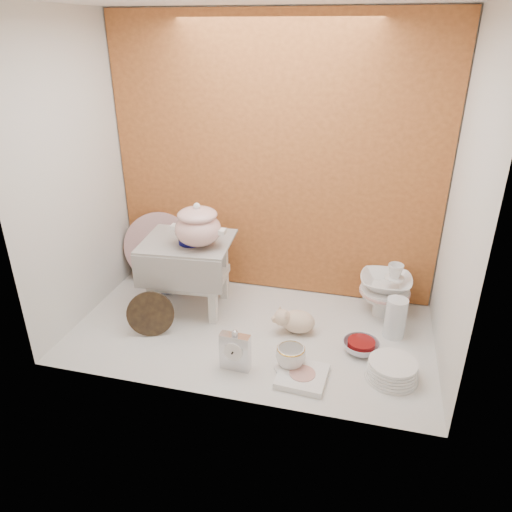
{
  "coord_description": "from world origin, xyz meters",
  "views": [
    {
      "loc": [
        0.53,
        -1.99,
        1.4
      ],
      "look_at": [
        0.02,
        0.02,
        0.42
      ],
      "focal_mm": 33.85,
      "sensor_mm": 36.0,
      "label": 1
    }
  ],
  "objects_px": {
    "soup_tureen": "(198,225)",
    "mantel_clock": "(235,350)",
    "step_stool": "(190,275)",
    "porcelain_tower": "(385,289)",
    "plush_pig": "(298,321)",
    "floral_platter": "(160,247)",
    "dinner_plate_stack": "(392,370)",
    "crystal_bowl": "(361,347)",
    "blue_white_vase": "(167,271)",
    "gold_rim_teacup": "(291,357)"
  },
  "relations": [
    {
      "from": "floral_platter",
      "to": "mantel_clock",
      "type": "bearing_deg",
      "value": -46.57
    },
    {
      "from": "gold_rim_teacup",
      "to": "dinner_plate_stack",
      "type": "bearing_deg",
      "value": 5.28
    },
    {
      "from": "porcelain_tower",
      "to": "dinner_plate_stack",
      "type": "bearing_deg",
      "value": -84.81
    },
    {
      "from": "soup_tureen",
      "to": "gold_rim_teacup",
      "type": "relative_size",
      "value": 2.04
    },
    {
      "from": "mantel_clock",
      "to": "porcelain_tower",
      "type": "relative_size",
      "value": 0.65
    },
    {
      "from": "plush_pig",
      "to": "crystal_bowl",
      "type": "distance_m",
      "value": 0.33
    },
    {
      "from": "floral_platter",
      "to": "mantel_clock",
      "type": "distance_m",
      "value": 1.0
    },
    {
      "from": "floral_platter",
      "to": "blue_white_vase",
      "type": "bearing_deg",
      "value": -51.97
    },
    {
      "from": "mantel_clock",
      "to": "dinner_plate_stack",
      "type": "xyz_separation_m",
      "value": [
        0.69,
        0.1,
        -0.06
      ]
    },
    {
      "from": "dinner_plate_stack",
      "to": "crystal_bowl",
      "type": "bearing_deg",
      "value": 130.65
    },
    {
      "from": "crystal_bowl",
      "to": "porcelain_tower",
      "type": "distance_m",
      "value": 0.4
    },
    {
      "from": "soup_tureen",
      "to": "blue_white_vase",
      "type": "bearing_deg",
      "value": 144.69
    },
    {
      "from": "soup_tureen",
      "to": "porcelain_tower",
      "type": "xyz_separation_m",
      "value": [
        0.94,
        0.24,
        -0.36
      ]
    },
    {
      "from": "porcelain_tower",
      "to": "gold_rim_teacup",
      "type": "bearing_deg",
      "value": -124.44
    },
    {
      "from": "soup_tureen",
      "to": "plush_pig",
      "type": "distance_m",
      "value": 0.7
    },
    {
      "from": "crystal_bowl",
      "to": "blue_white_vase",
      "type": "bearing_deg",
      "value": 163.6
    },
    {
      "from": "soup_tureen",
      "to": "gold_rim_teacup",
      "type": "xyz_separation_m",
      "value": [
        0.55,
        -0.34,
        -0.45
      ]
    },
    {
      "from": "floral_platter",
      "to": "mantel_clock",
      "type": "xyz_separation_m",
      "value": [
        0.68,
        -0.72,
        -0.11
      ]
    },
    {
      "from": "blue_white_vase",
      "to": "crystal_bowl",
      "type": "relative_size",
      "value": 1.39
    },
    {
      "from": "blue_white_vase",
      "to": "porcelain_tower",
      "type": "xyz_separation_m",
      "value": [
        1.23,
        0.04,
        0.03
      ]
    },
    {
      "from": "plush_pig",
      "to": "dinner_plate_stack",
      "type": "distance_m",
      "value": 0.53
    },
    {
      "from": "step_stool",
      "to": "mantel_clock",
      "type": "xyz_separation_m",
      "value": [
        0.39,
        -0.45,
        -0.1
      ]
    },
    {
      "from": "gold_rim_teacup",
      "to": "blue_white_vase",
      "type": "bearing_deg",
      "value": 146.95
    },
    {
      "from": "floral_platter",
      "to": "porcelain_tower",
      "type": "distance_m",
      "value": 1.32
    },
    {
      "from": "step_stool",
      "to": "plush_pig",
      "type": "relative_size",
      "value": 2.09
    },
    {
      "from": "dinner_plate_stack",
      "to": "crystal_bowl",
      "type": "relative_size",
      "value": 1.33
    },
    {
      "from": "floral_platter",
      "to": "dinner_plate_stack",
      "type": "bearing_deg",
      "value": -24.28
    },
    {
      "from": "step_stool",
      "to": "porcelain_tower",
      "type": "height_order",
      "value": "step_stool"
    },
    {
      "from": "floral_platter",
      "to": "porcelain_tower",
      "type": "relative_size",
      "value": 1.39
    },
    {
      "from": "blue_white_vase",
      "to": "plush_pig",
      "type": "height_order",
      "value": "blue_white_vase"
    },
    {
      "from": "blue_white_vase",
      "to": "plush_pig",
      "type": "xyz_separation_m",
      "value": [
        0.81,
        -0.25,
        -0.06
      ]
    },
    {
      "from": "floral_platter",
      "to": "dinner_plate_stack",
      "type": "relative_size",
      "value": 1.85
    },
    {
      "from": "soup_tureen",
      "to": "mantel_clock",
      "type": "bearing_deg",
      "value": -52.74
    },
    {
      "from": "dinner_plate_stack",
      "to": "mantel_clock",
      "type": "bearing_deg",
      "value": -171.53
    },
    {
      "from": "blue_white_vase",
      "to": "porcelain_tower",
      "type": "distance_m",
      "value": 1.23
    },
    {
      "from": "blue_white_vase",
      "to": "crystal_bowl",
      "type": "bearing_deg",
      "value": -16.4
    },
    {
      "from": "blue_white_vase",
      "to": "floral_platter",
      "type": "bearing_deg",
      "value": 128.03
    },
    {
      "from": "floral_platter",
      "to": "porcelain_tower",
      "type": "height_order",
      "value": "floral_platter"
    },
    {
      "from": "floral_platter",
      "to": "porcelain_tower",
      "type": "bearing_deg",
      "value": -3.48
    },
    {
      "from": "floral_platter",
      "to": "crystal_bowl",
      "type": "distance_m",
      "value": 1.32
    },
    {
      "from": "mantel_clock",
      "to": "plush_pig",
      "type": "height_order",
      "value": "mantel_clock"
    },
    {
      "from": "step_stool",
      "to": "plush_pig",
      "type": "distance_m",
      "value": 0.64
    },
    {
      "from": "soup_tureen",
      "to": "gold_rim_teacup",
      "type": "bearing_deg",
      "value": -31.81
    },
    {
      "from": "gold_rim_teacup",
      "to": "plush_pig",
      "type": "bearing_deg",
      "value": 93.23
    },
    {
      "from": "plush_pig",
      "to": "crystal_bowl",
      "type": "bearing_deg",
      "value": -12.93
    },
    {
      "from": "blue_white_vase",
      "to": "gold_rim_teacup",
      "type": "xyz_separation_m",
      "value": [
        0.83,
        -0.54,
        -0.06
      ]
    },
    {
      "from": "plush_pig",
      "to": "porcelain_tower",
      "type": "relative_size",
      "value": 0.71
    },
    {
      "from": "porcelain_tower",
      "to": "soup_tureen",
      "type": "bearing_deg",
      "value": -165.72
    },
    {
      "from": "plush_pig",
      "to": "gold_rim_teacup",
      "type": "bearing_deg",
      "value": -84.6
    },
    {
      "from": "step_stool",
      "to": "blue_white_vase",
      "type": "height_order",
      "value": "step_stool"
    }
  ]
}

